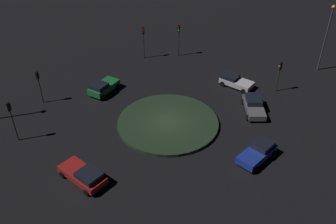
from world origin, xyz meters
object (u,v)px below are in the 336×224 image
object	(u,v)px
traffic_light_west	(39,81)
streetlamp_northeast	(327,32)
car_blue	(258,152)
traffic_light_northwest	(143,36)
car_white	(235,81)
car_green	(103,87)
car_grey	(254,105)
traffic_light_northeast	(279,71)
car_red	(84,175)
traffic_light_southwest	(11,114)
traffic_light_north	(179,34)

from	to	relation	value
traffic_light_west	streetlamp_northeast	distance (m)	34.55
car_blue	traffic_light_northwest	world-z (taller)	traffic_light_northwest
car_blue	traffic_light_west	xyz separation A→B (m)	(-24.21, -0.16, 2.04)
car_white	traffic_light_west	world-z (taller)	traffic_light_west
car_green	car_grey	world-z (taller)	car_green
traffic_light_northeast	car_green	bearing A→B (deg)	-25.92
car_green	car_red	distance (m)	14.32
car_green	streetlamp_northeast	world-z (taller)	streetlamp_northeast
car_red	car_grey	bearing A→B (deg)	-107.58
car_white	streetlamp_northeast	bearing A→B (deg)	57.05
car_blue	traffic_light_northeast	size ratio (longest dim) A/B	1.19
car_grey	traffic_light_northeast	size ratio (longest dim) A/B	1.25
car_green	car_blue	size ratio (longest dim) A/B	0.90
car_blue	traffic_light_west	world-z (taller)	traffic_light_west
car_blue	traffic_light_southwest	size ratio (longest dim) A/B	1.02
car_grey	streetlamp_northeast	world-z (taller)	streetlamp_northeast
car_red	traffic_light_west	bearing A→B (deg)	-20.74
traffic_light_southwest	traffic_light_northeast	xyz separation A→B (m)	(21.65, 19.25, -0.43)
car_blue	traffic_light_north	distance (m)	22.42
car_blue	car_red	bearing A→B (deg)	-34.98
car_blue	streetlamp_northeast	distance (m)	20.98
car_green	car_red	bearing A→B (deg)	-147.46
car_green	traffic_light_west	size ratio (longest dim) A/B	1.03
car_grey	car_red	bearing A→B (deg)	-57.05
car_white	streetlamp_northeast	distance (m)	12.94
car_grey	traffic_light_west	size ratio (longest dim) A/B	1.20
traffic_light_northeast	car_blue	bearing A→B (deg)	41.92
car_green	traffic_light_southwest	distance (m)	11.53
car_white	traffic_light_north	xyz separation A→B (m)	(-9.35, 4.95, 2.46)
traffic_light_southwest	traffic_light_northeast	world-z (taller)	traffic_light_southwest
car_grey	traffic_light_northeast	world-z (taller)	traffic_light_northeast
car_white	traffic_light_northeast	bearing A→B (deg)	23.45
traffic_light_north	traffic_light_northwest	distance (m)	4.78
traffic_light_northeast	streetlamp_northeast	bearing A→B (deg)	-168.92
traffic_light_northwest	car_red	bearing A→B (deg)	-21.66
car_red	traffic_light_northwest	xyz separation A→B (m)	(-5.62, 23.00, 2.45)
car_red	traffic_light_northwest	world-z (taller)	traffic_light_northwest
car_red	car_green	bearing A→B (deg)	-48.62
traffic_light_north	traffic_light_southwest	size ratio (longest dim) A/B	1.01
car_green	streetlamp_northeast	size ratio (longest dim) A/B	0.47
car_red	traffic_light_west	world-z (taller)	traffic_light_west
traffic_light_southwest	traffic_light_northeast	distance (m)	28.97
streetlamp_northeast	car_red	bearing A→B (deg)	-119.95
traffic_light_northwest	traffic_light_southwest	bearing A→B (deg)	-44.88
car_blue	traffic_light_north	bearing A→B (deg)	-117.80
traffic_light_northwest	traffic_light_northeast	xyz separation A→B (m)	(18.16, -1.62, -0.47)
car_blue	car_red	size ratio (longest dim) A/B	0.93
car_white	traffic_light_northeast	xyz separation A→B (m)	(4.76, 0.79, 2.00)
streetlamp_northeast	car_green	bearing A→B (deg)	-144.98
car_grey	traffic_light_northwest	distance (m)	18.10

